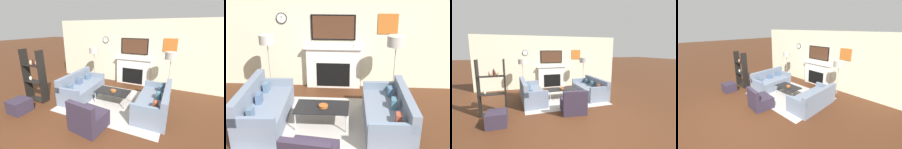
# 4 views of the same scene
# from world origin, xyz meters

# --- Properties ---
(fireplace_wall) EXTENTS (7.53, 0.28, 2.70)m
(fireplace_wall) POSITION_xyz_m (0.00, 4.26, 1.23)
(fireplace_wall) COLOR beige
(fireplace_wall) RESTS_ON ground_plane
(area_rug) EXTENTS (3.15, 2.50, 0.01)m
(area_rug) POSITION_xyz_m (0.00, 2.20, 0.01)
(area_rug) COLOR #ACA39A
(area_rug) RESTS_ON ground_plane
(couch_left) EXTENTS (0.92, 1.93, 0.85)m
(couch_left) POSITION_xyz_m (-1.27, 2.20, 0.30)
(couch_left) COLOR slate
(couch_left) RESTS_ON ground_plane
(couch_right) EXTENTS (0.90, 1.91, 0.77)m
(couch_right) POSITION_xyz_m (1.27, 2.20, 0.28)
(couch_right) COLOR slate
(couch_right) RESTS_ON ground_plane
(armchair) EXTENTS (0.83, 0.81, 0.78)m
(armchair) POSITION_xyz_m (-0.07, 0.74, 0.26)
(armchair) COLOR #2D2534
(armchair) RESTS_ON ground_plane
(coffee_table) EXTENTS (1.08, 0.63, 0.41)m
(coffee_table) POSITION_xyz_m (-0.07, 2.20, 0.39)
(coffee_table) COLOR black
(coffee_table) RESTS_ON ground_plane
(decorative_bowl) EXTENTS (0.19, 0.19, 0.06)m
(decorative_bowl) POSITION_xyz_m (-0.04, 2.18, 0.44)
(decorative_bowl) COLOR #9A501B
(decorative_bowl) RESTS_ON coffee_table
(floor_lamp_left) EXTENTS (0.38, 0.38, 1.59)m
(floor_lamp_left) POSITION_xyz_m (-1.51, 3.47, 1.45)
(floor_lamp_left) COLOR #9E998E
(floor_lamp_left) RESTS_ON ground_plane
(floor_lamp_right) EXTENTS (0.42, 0.42, 1.61)m
(floor_lamp_right) POSITION_xyz_m (1.51, 3.47, 1.46)
(floor_lamp_right) COLOR #9E998E
(floor_lamp_right) RESTS_ON ground_plane
(shelf_unit) EXTENTS (0.78, 0.28, 1.73)m
(shelf_unit) POSITION_xyz_m (-2.50, 1.31, 0.86)
(shelf_unit) COLOR black
(shelf_unit) RESTS_ON ground_plane
(ottoman) EXTENTS (0.52, 0.52, 0.38)m
(ottoman) POSITION_xyz_m (-2.32, 0.55, 0.19)
(ottoman) COLOR #2D2534
(ottoman) RESTS_ON ground_plane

